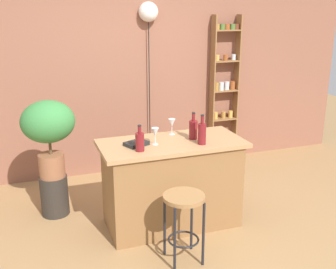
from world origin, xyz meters
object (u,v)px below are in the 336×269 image
(wine_glass_left, at_px, (155,133))
(wine_glass_center, at_px, (172,123))
(potted_plant, at_px, (48,128))
(bottle_olive_oil, at_px, (202,133))
(bottle_vinegar, at_px, (193,129))
(bar_stool, at_px, (184,212))
(cookbook, at_px, (136,144))
(pendant_globe_light, at_px, (148,13))
(bottle_sauce_amber, at_px, (140,141))
(spice_shelf, at_px, (224,88))
(plant_stool, at_px, (55,195))

(wine_glass_left, bearing_deg, wine_glass_center, 43.86)
(potted_plant, xyz_separation_m, wine_glass_left, (0.93, -0.64, 0.04))
(bottle_olive_oil, bearing_deg, bottle_vinegar, 94.84)
(bar_stool, height_order, cookbook, cookbook)
(potted_plant, xyz_separation_m, pendant_globe_light, (1.36, 0.93, 1.09))
(bottle_sauce_amber, relative_size, cookbook, 1.17)
(bottle_olive_oil, bearing_deg, cookbook, 164.05)
(spice_shelf, distance_m, wine_glass_left, 2.15)
(bottle_vinegar, relative_size, wine_glass_center, 1.65)
(spice_shelf, height_order, bottle_vinegar, spice_shelf)
(wine_glass_center, bearing_deg, bottle_sauce_amber, -139.77)
(potted_plant, bearing_deg, wine_glass_left, -34.46)
(bottle_olive_oil, distance_m, bottle_sauce_amber, 0.61)
(bottle_olive_oil, bearing_deg, wine_glass_left, 161.91)
(bar_stool, relative_size, bottle_vinegar, 2.31)
(bottle_vinegar, relative_size, wine_glass_left, 1.65)
(plant_stool, bearing_deg, cookbook, -38.74)
(spice_shelf, bearing_deg, bottle_sauce_amber, -135.52)
(bottle_olive_oil, distance_m, pendant_globe_light, 2.01)
(pendant_globe_light, bearing_deg, cookbook, -111.41)
(bottle_vinegar, bearing_deg, spice_shelf, 53.70)
(bottle_vinegar, distance_m, bottle_sauce_amber, 0.62)
(potted_plant, xyz_separation_m, bottle_olive_oil, (1.36, -0.78, 0.03))
(bottle_olive_oil, height_order, pendant_globe_light, pendant_globe_light)
(wine_glass_left, relative_size, pendant_globe_light, 0.07)
(bottle_olive_oil, xyz_separation_m, pendant_globe_light, (0.00, 1.71, 1.06))
(wine_glass_center, bearing_deg, bottle_olive_oil, -67.28)
(wine_glass_center, distance_m, pendant_globe_light, 1.70)
(bottle_vinegar, bearing_deg, bottle_olive_oil, -85.16)
(wine_glass_center, bearing_deg, bottle_vinegar, -55.09)
(wine_glass_left, xyz_separation_m, wine_glass_center, (0.26, 0.25, 0.00))
(spice_shelf, xyz_separation_m, potted_plant, (-2.44, -0.89, -0.09))
(spice_shelf, distance_m, pendant_globe_light, 1.47)
(pendant_globe_light, bearing_deg, bottle_olive_oil, -90.12)
(wine_glass_center, xyz_separation_m, pendant_globe_light, (0.17, 1.32, 1.05))
(potted_plant, bearing_deg, pendant_globe_light, 34.35)
(spice_shelf, relative_size, potted_plant, 2.50)
(bottle_vinegar, relative_size, bottle_sauce_amber, 1.11)
(bar_stool, height_order, spice_shelf, spice_shelf)
(bottle_sauce_amber, xyz_separation_m, wine_glass_center, (0.45, 0.38, 0.03))
(spice_shelf, bearing_deg, potted_plant, -159.86)
(spice_shelf, relative_size, bottle_vinegar, 7.55)
(bottle_sauce_amber, height_order, pendant_globe_light, pendant_globe_light)
(bar_stool, relative_size, bottle_olive_oil, 2.16)
(wine_glass_center, height_order, cookbook, wine_glass_center)
(cookbook, bearing_deg, potted_plant, 118.68)
(bottle_vinegar, bearing_deg, pendant_globe_light, 89.30)
(bottle_vinegar, relative_size, bottle_olive_oil, 0.94)
(bottle_olive_oil, height_order, cookbook, bottle_olive_oil)
(potted_plant, xyz_separation_m, bottle_sauce_amber, (0.75, -0.77, 0.01))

